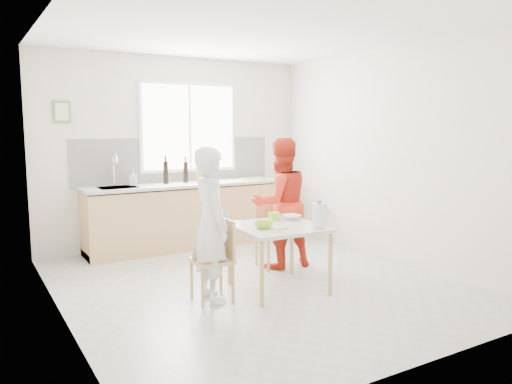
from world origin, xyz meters
TOP-DOWN VIEW (x-y plane):
  - ground at (0.00, 0.00)m, footprint 4.50×4.50m
  - room_shell at (0.00, 0.00)m, footprint 4.50×4.50m
  - window at (0.20, 2.23)m, footprint 1.50×0.06m
  - backsplash at (0.00, 2.24)m, footprint 3.00×0.02m
  - picture_frame at (-1.55, 2.23)m, footprint 0.22×0.03m
  - kitchen_counter at (-0.00, 1.95)m, footprint 2.84×0.64m
  - dining_table at (0.11, -0.29)m, footprint 0.96×0.96m
  - chair_left at (-0.58, -0.24)m, footprint 0.40×0.40m
  - chair_far at (0.52, 0.49)m, footprint 0.40×0.40m
  - person_white at (-0.64, -0.23)m, footprint 0.41×0.58m
  - person_red at (0.60, 0.41)m, footprint 0.81×0.66m
  - bowl_green at (-0.09, -0.33)m, footprint 0.22×0.22m
  - bowl_white at (0.43, -0.07)m, footprint 0.22×0.22m
  - milk_jug at (0.41, -0.60)m, footprint 0.20×0.15m
  - green_box at (0.23, -0.02)m, footprint 0.11×0.11m
  - spoon at (0.01, -0.51)m, footprint 0.16×0.05m
  - cutting_board at (1.09, 1.91)m, footprint 0.42×0.36m
  - wine_bottle_a at (-0.27, 1.99)m, footprint 0.07×0.07m
  - wine_bottle_b at (0.03, 1.99)m, footprint 0.07×0.07m
  - jar_amber at (0.24, 1.98)m, footprint 0.06×0.06m
  - soap_bottle at (-0.71, 2.04)m, footprint 0.12×0.12m

SIDE VIEW (x-z plane):
  - ground at x=0.00m, z-range 0.00..0.00m
  - kitchen_counter at x=0.00m, z-range -0.27..1.10m
  - chair_far at x=0.52m, z-range 0.04..0.84m
  - chair_left at x=-0.58m, z-range 0.04..0.84m
  - dining_table at x=0.11m, z-range 0.27..0.96m
  - spoon at x=0.01m, z-range 0.69..0.70m
  - bowl_white at x=0.43m, z-range 0.69..0.74m
  - bowl_green at x=-0.09m, z-range 0.69..0.75m
  - green_box at x=0.23m, z-range 0.69..0.78m
  - person_white at x=-0.64m, z-range 0.00..1.52m
  - person_red at x=0.60m, z-range 0.00..1.58m
  - milk_jug at x=0.41m, z-range 0.70..0.95m
  - cutting_board at x=1.09m, z-range 0.92..0.93m
  - jar_amber at x=0.24m, z-range 0.92..1.08m
  - soap_bottle at x=-0.71m, z-range 0.92..1.13m
  - wine_bottle_b at x=0.03m, z-range 0.92..1.22m
  - wine_bottle_a at x=-0.27m, z-range 0.92..1.24m
  - backsplash at x=0.00m, z-range 0.90..1.55m
  - room_shell at x=0.00m, z-range -0.61..3.89m
  - window at x=0.20m, z-range 1.05..2.35m
  - picture_frame at x=-1.55m, z-range 1.76..2.04m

